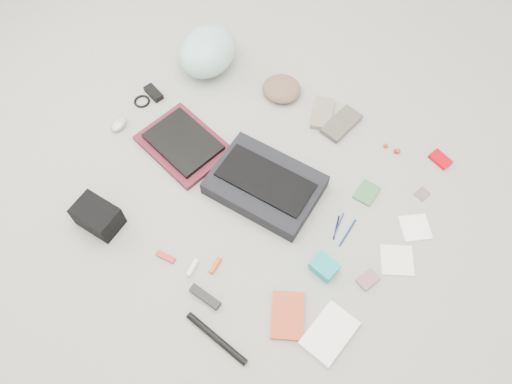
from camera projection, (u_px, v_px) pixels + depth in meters
The scene contains 33 objects.
ground_plane at pixel (256, 197), 2.26m from camera, with size 4.00×4.00×0.00m, color gray.
messenger_bag at pixel (265, 185), 2.24m from camera, with size 0.48×0.34×0.08m, color black.
bag_flap at pixel (265, 180), 2.20m from camera, with size 0.42×0.19×0.01m, color black.
laptop_sleeve at pixel (184, 145), 2.38m from camera, with size 0.40×0.30×0.03m, color #5A1824.
laptop at pixel (183, 142), 2.36m from camera, with size 0.33×0.24×0.02m, color black.
bike_helmet at pixel (208, 51), 2.56m from camera, with size 0.28×0.34×0.21m, color #9ECFCE.
beanie at pixel (282, 89), 2.53m from camera, with size 0.20×0.19×0.07m, color brown.
mitten_left at pixel (322, 113), 2.47m from camera, with size 0.10×0.19×0.03m, color gray.
mitten_right at pixel (341, 124), 2.44m from camera, with size 0.10×0.21×0.03m, color #544C43.
power_brick at pixel (154, 93), 2.54m from camera, with size 0.11×0.05×0.03m, color black.
cable_coil at pixel (142, 101), 2.52m from camera, with size 0.08×0.08×0.01m, color black.
mouse at pixel (119, 124), 2.44m from camera, with size 0.06×0.10×0.04m, color #A5A5A5.
camera_bag at pixel (98, 216), 2.14m from camera, with size 0.19×0.13×0.12m, color black.
multitool at pixel (166, 257), 2.11m from camera, with size 0.09×0.02×0.01m, color #B2231F.
toiletry_tube_white at pixel (192, 268), 2.08m from camera, with size 0.02×0.02×0.08m, color white.
toiletry_tube_orange at pixel (215, 265), 2.09m from camera, with size 0.02×0.02×0.07m, color #E54716.
u_lock at pixel (205, 297), 2.02m from camera, with size 0.14×0.04×0.03m, color black.
bike_pump at pixel (217, 338), 1.94m from camera, with size 0.03×0.03×0.30m, color black.
book_red at pixel (288, 315), 1.99m from camera, with size 0.13×0.19×0.02m, color #D14927.
book_white at pixel (329, 333), 1.95m from camera, with size 0.15×0.22×0.02m, color white.
notepad at pixel (367, 193), 2.26m from camera, with size 0.09×0.11×0.01m, color #376937.
pen_blue at pixel (339, 225), 2.19m from camera, with size 0.01×0.01×0.13m, color navy.
pen_black at pixel (336, 228), 2.18m from camera, with size 0.01×0.01×0.12m, color black.
pen_navy at pixel (348, 233), 2.17m from camera, with size 0.01×0.01×0.15m, color navy.
accordion_wallet at pixel (324, 267), 2.07m from camera, with size 0.10×0.08×0.05m, color #0B969F.
card_deck at pixel (368, 280), 2.06m from camera, with size 0.06×0.09×0.02m, color #8D596D.
napkin_top at pixel (415, 228), 2.18m from camera, with size 0.12×0.12×0.01m, color white.
napkin_bottom at pixel (397, 260), 2.11m from camera, with size 0.14×0.14×0.01m, color white.
lollipop_a at pixel (386, 146), 2.38m from camera, with size 0.02×0.02×0.02m, color red.
lollipop_b at pixel (396, 151), 2.37m from camera, with size 0.02×0.02×0.02m, color #AC030A.
lollipop_c at pixel (398, 151), 2.37m from camera, with size 0.03×0.03×0.03m, color #B63317.
altoids_tin at pixel (440, 159), 2.35m from camera, with size 0.10×0.06×0.02m, color #BB020D.
stamp_sheet at pixel (422, 194), 2.26m from camera, with size 0.05×0.06×0.00m, color #75505E.
Camera 1 is at (0.51, -0.95, 1.98)m, focal length 35.00 mm.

